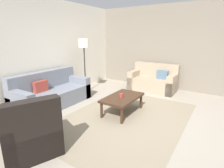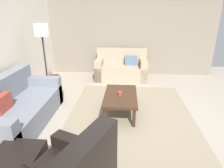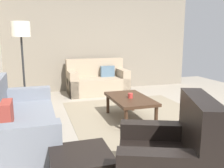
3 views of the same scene
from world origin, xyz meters
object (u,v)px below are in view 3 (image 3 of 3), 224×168
Objects in this scene: couch_loveseat at (97,81)px; couch_main at (12,126)px; coffee_table at (130,100)px; lamp_standing at (21,39)px; cup at (130,96)px; armchair_leather at (172,166)px.

couch_main is at bearing 146.49° from couch_loveseat.
lamp_standing is (0.69, 1.76, 1.05)m from coffee_table.
couch_loveseat is at bearing -33.51° from couch_main.
couch_main is at bearing 106.52° from coffee_table.
coffee_table is (-2.23, -0.05, 0.06)m from couch_loveseat.
couch_main is 1.32× the size of couch_loveseat.
coffee_table is 2.16m from lamp_standing.
couch_main reaches higher than cup.
cup is 2.12m from lamp_standing.
armchair_leather is 0.95× the size of coffee_table.
lamp_standing reaches higher than coffee_table.
couch_loveseat is at bearing -5.05° from armchair_leather.
couch_main is 1.97m from coffee_table.
coffee_table is (2.09, -0.43, 0.05)m from armchair_leather.
lamp_standing reaches higher than cup.
lamp_standing is (2.79, 1.33, 1.10)m from armchair_leather.
couch_loveseat is 17.55× the size of cup.
coffee_table is at bearing -73.48° from couch_main.
coffee_table is 0.11m from cup.
couch_loveseat is 2.23m from coffee_table.
armchair_leather is 0.61× the size of lamp_standing.
armchair_leather is 2.09m from cup.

